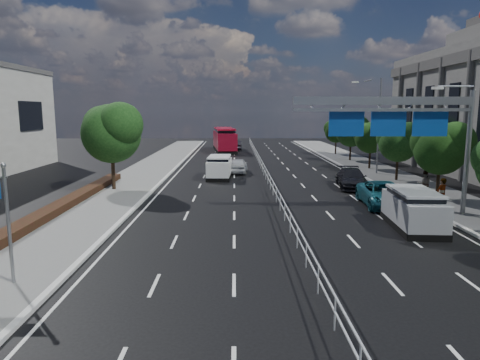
{
  "coord_description": "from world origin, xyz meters",
  "views": [
    {
      "loc": [
        -2.77,
        -14.25,
        6.06
      ],
      "look_at": [
        -2.48,
        8.21,
        2.4
      ],
      "focal_mm": 32.0,
      "sensor_mm": 36.0,
      "label": 1
    }
  ],
  "objects": [
    {
      "name": "parked_car_teal",
      "position": [
        6.72,
        12.27,
        0.78
      ],
      "size": [
        2.96,
        5.76,
        1.56
      ],
      "primitive_type": "imported",
      "rotation": [
        0.0,
        0.0,
        -0.07
      ],
      "color": "#165563",
      "rests_on": "ground"
    },
    {
      "name": "far_tree_d",
      "position": [
        11.25,
        14.48,
        3.69
      ],
      "size": [
        3.85,
        3.59,
        5.34
      ],
      "color": "black",
      "rests_on": "ground"
    },
    {
      "name": "parked_car_dark",
      "position": [
        6.5,
        19.0,
        0.75
      ],
      "size": [
        2.7,
        5.39,
        1.5
      ],
      "primitive_type": "imported",
      "rotation": [
        0.0,
        0.0,
        -0.12
      ],
      "color": "black",
      "rests_on": "ground"
    },
    {
      "name": "near_tree_back",
      "position": [
        -11.94,
        17.97,
        4.61
      ],
      "size": [
        4.84,
        4.51,
        6.69
      ],
      "color": "black",
      "rests_on": "ground"
    },
    {
      "name": "kerb_near",
      "position": [
        -9.0,
        0.0,
        0.07
      ],
      "size": [
        0.25,
        140.0,
        0.15
      ],
      "primitive_type": "cube",
      "color": "silver",
      "rests_on": "ground"
    },
    {
      "name": "near_car_silver",
      "position": [
        -2.44,
        27.31,
        0.74
      ],
      "size": [
        2.05,
        4.45,
        1.48
      ],
      "primitive_type": "imported",
      "rotation": [
        0.0,
        0.0,
        3.07
      ],
      "color": "#B1B4B9",
      "rests_on": "ground"
    },
    {
      "name": "near_car_dark",
      "position": [
        -2.42,
        52.26,
        0.7
      ],
      "size": [
        1.6,
        4.3,
        1.41
      ],
      "primitive_type": "imported",
      "rotation": [
        0.0,
        0.0,
        3.11
      ],
      "color": "black",
      "rests_on": "ground"
    },
    {
      "name": "streetlight_far",
      "position": [
        10.5,
        26.0,
        5.21
      ],
      "size": [
        2.78,
        2.4,
        9.0
      ],
      "color": "gray",
      "rests_on": "ground"
    },
    {
      "name": "pedestrian_a",
      "position": [
        9.6,
        10.63,
        1.12
      ],
      "size": [
        0.84,
        0.71,
        1.96
      ],
      "primitive_type": "imported",
      "rotation": [
        0.0,
        0.0,
        3.55
      ],
      "color": "gray",
      "rests_on": "sidewalk_far"
    },
    {
      "name": "silver_minivan",
      "position": [
        6.5,
        7.23,
        0.99
      ],
      "size": [
        2.41,
        4.99,
        2.02
      ],
      "rotation": [
        0.0,
        0.0,
        -0.07
      ],
      "color": "black",
      "rests_on": "ground"
    },
    {
      "name": "white_minivan",
      "position": [
        -4.14,
        24.04,
        0.99
      ],
      "size": [
        2.23,
        4.75,
        2.02
      ],
      "rotation": [
        0.0,
        0.0,
        -0.05
      ],
      "color": "black",
      "rests_on": "ground"
    },
    {
      "name": "overhead_gantry",
      "position": [
        6.74,
        10.05,
        5.61
      ],
      "size": [
        10.24,
        0.38,
        7.45
      ],
      "color": "gray",
      "rests_on": "ground"
    },
    {
      "name": "hedge_near",
      "position": [
        -13.3,
        5.0,
        0.36
      ],
      "size": [
        1.0,
        36.0,
        0.44
      ],
      "primitive_type": "cube",
      "color": "black",
      "rests_on": "sidewalk_near"
    },
    {
      "name": "pedestrian_b",
      "position": [
        10.34,
        14.66,
        1.06
      ],
      "size": [
        1.05,
        0.92,
        1.84
      ],
      "primitive_type": "imported",
      "rotation": [
        0.0,
        0.0,
        2.86
      ],
      "color": "gray",
      "rests_on": "sidewalk_far"
    },
    {
      "name": "far_tree_f",
      "position": [
        11.24,
        29.48,
        3.49
      ],
      "size": [
        3.52,
        3.28,
        5.02
      ],
      "color": "black",
      "rests_on": "ground"
    },
    {
      "name": "ground",
      "position": [
        0.0,
        0.0,
        0.0
      ],
      "size": [
        160.0,
        160.0,
        0.0
      ],
      "primitive_type": "plane",
      "color": "black",
      "rests_on": "ground"
    },
    {
      "name": "far_tree_e",
      "position": [
        11.25,
        21.98,
        3.56
      ],
      "size": [
        3.63,
        3.38,
        5.13
      ],
      "color": "black",
      "rests_on": "ground"
    },
    {
      "name": "far_tree_g",
      "position": [
        11.25,
        36.98,
        3.75
      ],
      "size": [
        3.96,
        3.69,
        5.45
      ],
      "color": "black",
      "rests_on": "ground"
    },
    {
      "name": "red_bus",
      "position": [
        -4.3,
        50.25,
        1.81
      ],
      "size": [
        3.98,
        11.84,
        3.47
      ],
      "rotation": [
        0.0,
        0.0,
        0.11
      ],
      "color": "black",
      "rests_on": "ground"
    },
    {
      "name": "median_fence",
      "position": [
        0.0,
        22.5,
        0.53
      ],
      "size": [
        0.05,
        85.0,
        1.02
      ],
      "color": "silver",
      "rests_on": "ground"
    },
    {
      "name": "far_tree_h",
      "position": [
        11.24,
        44.48,
        3.42
      ],
      "size": [
        3.41,
        3.18,
        4.91
      ],
      "color": "black",
      "rests_on": "ground"
    }
  ]
}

